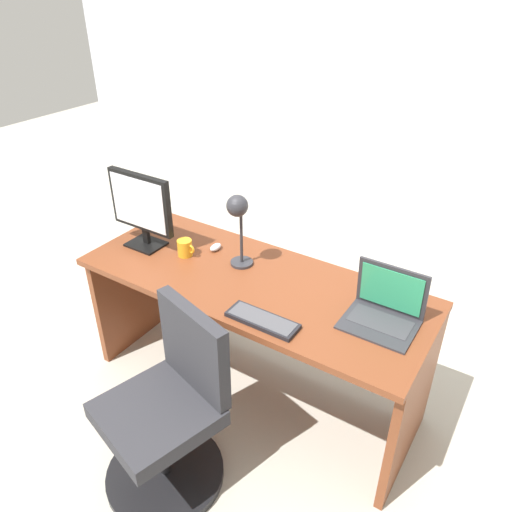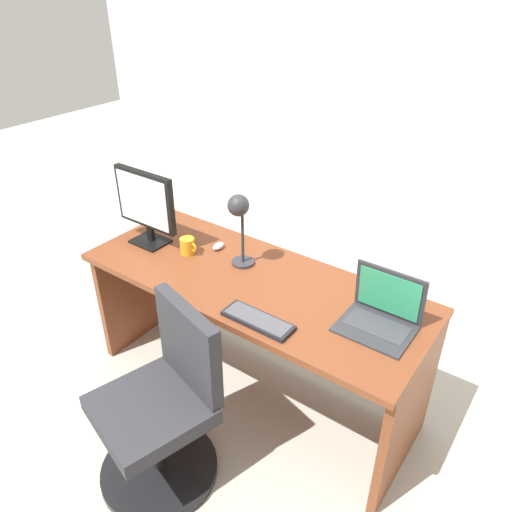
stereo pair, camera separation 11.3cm
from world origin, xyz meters
TOP-DOWN VIEW (x-y plane):
  - ground at (0.00, 1.50)m, footprint 12.00×12.00m
  - back_wall at (0.00, 3.40)m, footprint 10.00×0.10m
  - desk at (0.00, 0.05)m, footprint 1.81×0.71m
  - monitor at (-0.69, -0.04)m, footprint 0.41×0.16m
  - laptop at (0.67, 0.06)m, footprint 0.32×0.26m
  - keyboard at (0.23, -0.26)m, footprint 0.33×0.12m
  - mouse at (-0.33, 0.14)m, footprint 0.05×0.08m
  - desk_lamp at (-0.13, 0.07)m, footprint 0.12×0.14m
  - coffee_mug at (-0.43, -0.00)m, footprint 0.11×0.08m
  - office_chair at (-0.02, -0.65)m, footprint 0.57×0.58m

SIDE VIEW (x-z plane):
  - ground at x=0.00m, z-range 0.00..0.00m
  - office_chair at x=-0.02m, z-range -0.08..0.81m
  - desk at x=0.00m, z-range 0.16..0.91m
  - keyboard at x=0.23m, z-range 0.76..0.78m
  - mouse at x=-0.33m, z-range 0.76..0.79m
  - coffee_mug at x=-0.43m, z-range 0.76..0.85m
  - laptop at x=0.67m, z-range 0.71..0.96m
  - monitor at x=-0.69m, z-range 0.79..1.21m
  - desk_lamp at x=-0.13m, z-range 0.85..1.26m
  - back_wall at x=0.00m, z-range 0.00..2.80m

